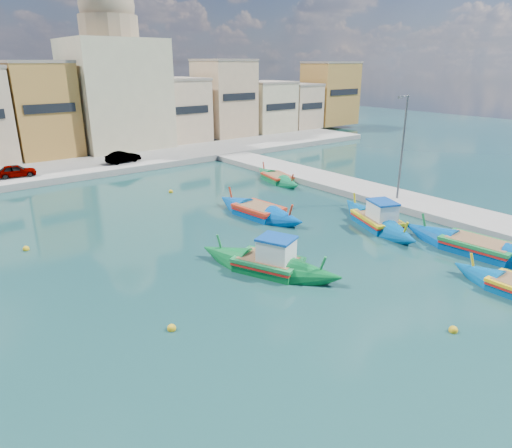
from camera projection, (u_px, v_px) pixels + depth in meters
name	position (u px, v px, depth m)	size (l,w,h in m)	color
ground	(269.00, 310.00, 19.73)	(160.00, 160.00, 0.00)	#133739
east_quay	(478.00, 220.00, 30.15)	(4.00, 70.00, 0.50)	gray
north_quay	(54.00, 172.00, 43.30)	(80.00, 8.00, 0.60)	gray
north_townhouses	(91.00, 111.00, 51.07)	(83.20, 7.87, 10.19)	tan
church_block	(114.00, 78.00, 52.34)	(10.00, 10.00, 19.10)	#C2B790
quay_street_lamp	(402.00, 147.00, 32.89)	(1.18, 0.16, 8.00)	#595B60
luzzu_turquoise_cabin	(377.00, 221.00, 29.67)	(5.13, 8.92, 2.84)	#00549B
luzzu_blue_cabin	(269.00, 265.00, 23.31)	(5.07, 8.38, 2.92)	#0A6E2F
luzzu_cyan_mid	(277.00, 179.00, 40.90)	(3.36, 7.75, 2.23)	#0B7340
luzzu_green	(259.00, 212.00, 31.68)	(2.96, 8.48, 2.62)	#004FAB
luzzu_blue_south	(478.00, 248.00, 25.53)	(2.95, 9.49, 2.70)	#004D9D
mooring_buoys	(244.00, 251.00, 25.74)	(23.36, 25.67, 0.36)	gold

